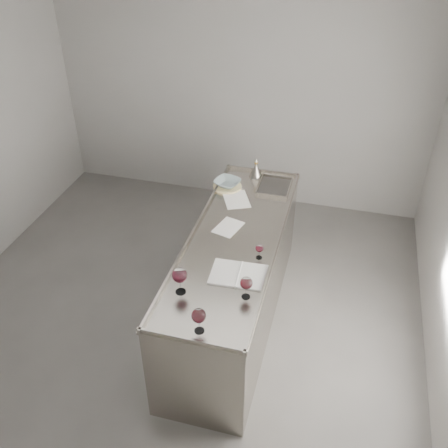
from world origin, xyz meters
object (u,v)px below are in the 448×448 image
(wine_glass_right, at_px, (246,284))
(wine_glass_small, at_px, (259,249))
(ceramic_bowl, at_px, (227,183))
(wine_glass_left, at_px, (180,276))
(wine_funnel, at_px, (256,171))
(counter, at_px, (234,280))
(notebook, at_px, (239,274))
(wine_glass_middle, at_px, (199,316))

(wine_glass_right, relative_size, wine_glass_small, 1.41)
(wine_glass_right, bearing_deg, ceramic_bowl, 109.68)
(wine_glass_left, bearing_deg, wine_funnel, 84.43)
(counter, relative_size, wine_funnel, 11.76)
(notebook, height_order, ceramic_bowl, ceramic_bowl)
(wine_glass_right, distance_m, ceramic_bowl, 1.57)
(counter, xyz_separation_m, notebook, (0.15, -0.45, 0.47))
(wine_glass_right, bearing_deg, wine_glass_small, 89.93)
(notebook, xyz_separation_m, ceramic_bowl, (-0.42, 1.25, 0.04))
(wine_glass_middle, relative_size, wine_glass_right, 1.07)
(wine_glass_right, bearing_deg, wine_glass_left, -171.38)
(wine_glass_small, bearing_deg, wine_glass_middle, -104.73)
(wine_glass_middle, xyz_separation_m, wine_glass_small, (0.23, 0.88, -0.05))
(wine_glass_middle, height_order, wine_glass_small, wine_glass_middle)
(counter, relative_size, wine_glass_middle, 12.40)
(ceramic_bowl, xyz_separation_m, wine_funnel, (0.23, 0.28, 0.01))
(wine_glass_small, relative_size, ceramic_bowl, 0.53)
(wine_glass_left, height_order, notebook, wine_glass_left)
(notebook, bearing_deg, wine_glass_middle, -104.49)
(wine_glass_small, bearing_deg, wine_glass_right, -90.07)
(counter, height_order, wine_funnel, wine_funnel)
(wine_glass_right, xyz_separation_m, ceramic_bowl, (-0.53, 1.48, -0.08))
(wine_glass_right, relative_size, notebook, 0.40)
(wine_glass_middle, relative_size, wine_glass_small, 1.50)
(wine_glass_middle, relative_size, notebook, 0.43)
(wine_glass_left, relative_size, notebook, 0.49)
(counter, distance_m, wine_glass_left, 1.00)
(wine_glass_left, bearing_deg, ceramic_bowl, 91.80)
(counter, bearing_deg, wine_glass_right, -69.50)
(wine_glass_middle, distance_m, wine_funnel, 2.16)
(wine_glass_small, height_order, wine_funnel, wine_funnel)
(wine_glass_middle, bearing_deg, notebook, 78.81)
(counter, distance_m, wine_glass_right, 0.94)
(counter, xyz_separation_m, wine_glass_small, (0.25, -0.20, 0.56))
(wine_glass_left, distance_m, notebook, 0.50)
(notebook, xyz_separation_m, wine_funnel, (-0.19, 1.53, 0.06))
(wine_glass_right, xyz_separation_m, notebook, (-0.11, 0.22, -0.12))
(wine_funnel, bearing_deg, wine_glass_right, -80.26)
(counter, xyz_separation_m, wine_glass_middle, (0.02, -1.08, 0.61))
(wine_glass_middle, xyz_separation_m, ceramic_bowl, (-0.30, 1.88, -0.09))
(wine_glass_right, xyz_separation_m, wine_funnel, (-0.30, 1.75, -0.07))
(counter, xyz_separation_m, ceramic_bowl, (-0.28, 0.80, 0.52))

